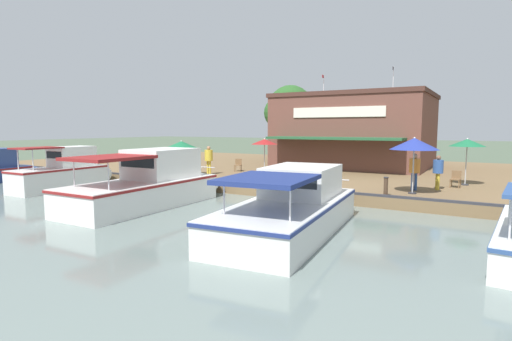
{
  "coord_description": "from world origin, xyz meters",
  "views": [
    {
      "loc": [
        17.54,
        9.26,
        3.6
      ],
      "look_at": [
        -1.0,
        -1.58,
        1.3
      ],
      "focal_mm": 28.0,
      "sensor_mm": 36.0,
      "label": 1
    }
  ],
  "objects_px": {
    "cafe_chair_facing_river": "(169,167)",
    "person_near_entrance": "(438,168)",
    "person_at_quay_edge": "(209,156)",
    "mooring_post": "(386,186)",
    "cafe_chair_under_first_umbrella": "(456,178)",
    "cafe_chair_beside_entrance": "(238,164)",
    "motorboat_outer_channel": "(69,173)",
    "motorboat_distant_upstream": "(156,184)",
    "patio_umbrella_mid_patio_right": "(181,145)",
    "cafe_chair_mid_patio": "(303,171)",
    "waterfront_restaurant": "(355,131)",
    "patio_umbrella_by_entrance": "(467,143)",
    "tree_upstream_bank": "(288,109)",
    "motorboat_fourth_along": "(298,205)",
    "cafe_chair_back_row_seat": "(302,169)",
    "patio_umbrella_far_corner": "(264,142)",
    "person_mid_patio": "(415,167)",
    "patio_umbrella_back_row": "(414,144)"
  },
  "relations": [
    {
      "from": "cafe_chair_facing_river",
      "to": "person_near_entrance",
      "type": "distance_m",
      "value": 15.7
    },
    {
      "from": "person_near_entrance",
      "to": "cafe_chair_under_first_umbrella",
      "type": "bearing_deg",
      "value": 150.41
    },
    {
      "from": "person_near_entrance",
      "to": "motorboat_outer_channel",
      "type": "distance_m",
      "value": 20.12
    },
    {
      "from": "mooring_post",
      "to": "cafe_chair_facing_river",
      "type": "bearing_deg",
      "value": -95.19
    },
    {
      "from": "waterfront_restaurant",
      "to": "person_near_entrance",
      "type": "height_order",
      "value": "waterfront_restaurant"
    },
    {
      "from": "person_near_entrance",
      "to": "motorboat_distant_upstream",
      "type": "xyz_separation_m",
      "value": [
        7.55,
        -11.17,
        -0.65
      ]
    },
    {
      "from": "cafe_chair_back_row_seat",
      "to": "patio_umbrella_far_corner",
      "type": "bearing_deg",
      "value": -96.05
    },
    {
      "from": "cafe_chair_back_row_seat",
      "to": "mooring_post",
      "type": "distance_m",
      "value": 7.57
    },
    {
      "from": "patio_umbrella_mid_patio_right",
      "to": "motorboat_distant_upstream",
      "type": "xyz_separation_m",
      "value": [
        5.83,
        3.5,
        -1.56
      ]
    },
    {
      "from": "patio_umbrella_far_corner",
      "to": "tree_upstream_bank",
      "type": "height_order",
      "value": "tree_upstream_bank"
    },
    {
      "from": "waterfront_restaurant",
      "to": "patio_umbrella_by_entrance",
      "type": "relative_size",
      "value": 4.51
    },
    {
      "from": "person_at_quay_edge",
      "to": "person_near_entrance",
      "type": "distance_m",
      "value": 13.51
    },
    {
      "from": "person_at_quay_edge",
      "to": "motorboat_distant_upstream",
      "type": "height_order",
      "value": "motorboat_distant_upstream"
    },
    {
      "from": "person_near_entrance",
      "to": "motorboat_distant_upstream",
      "type": "distance_m",
      "value": 13.5
    },
    {
      "from": "person_at_quay_edge",
      "to": "tree_upstream_bank",
      "type": "relative_size",
      "value": 0.26
    },
    {
      "from": "patio_umbrella_back_row",
      "to": "person_mid_patio",
      "type": "bearing_deg",
      "value": -174.66
    },
    {
      "from": "person_at_quay_edge",
      "to": "mooring_post",
      "type": "distance_m",
      "value": 12.07
    },
    {
      "from": "person_mid_patio",
      "to": "cafe_chair_facing_river",
      "type": "bearing_deg",
      "value": -85.8
    },
    {
      "from": "person_near_entrance",
      "to": "cafe_chair_back_row_seat",
      "type": "bearing_deg",
      "value": -100.69
    },
    {
      "from": "cafe_chair_beside_entrance",
      "to": "motorboat_fourth_along",
      "type": "xyz_separation_m",
      "value": [
        10.42,
        9.25,
        -0.22
      ]
    },
    {
      "from": "waterfront_restaurant",
      "to": "cafe_chair_mid_patio",
      "type": "distance_m",
      "value": 9.93
    },
    {
      "from": "cafe_chair_under_first_umbrella",
      "to": "patio_umbrella_mid_patio_right",
      "type": "bearing_deg",
      "value": -79.05
    },
    {
      "from": "person_near_entrance",
      "to": "mooring_post",
      "type": "height_order",
      "value": "person_near_entrance"
    },
    {
      "from": "cafe_chair_mid_patio",
      "to": "motorboat_outer_channel",
      "type": "height_order",
      "value": "motorboat_outer_channel"
    },
    {
      "from": "patio_umbrella_far_corner",
      "to": "patio_umbrella_mid_patio_right",
      "type": "xyz_separation_m",
      "value": [
        3.49,
        -4.05,
        -0.14
      ]
    },
    {
      "from": "motorboat_distant_upstream",
      "to": "tree_upstream_bank",
      "type": "bearing_deg",
      "value": -170.84
    },
    {
      "from": "person_mid_patio",
      "to": "motorboat_distant_upstream",
      "type": "bearing_deg",
      "value": -56.56
    },
    {
      "from": "cafe_chair_facing_river",
      "to": "tree_upstream_bank",
      "type": "height_order",
      "value": "tree_upstream_bank"
    },
    {
      "from": "patio_umbrella_far_corner",
      "to": "tree_upstream_bank",
      "type": "distance_m",
      "value": 12.51
    },
    {
      "from": "person_mid_patio",
      "to": "motorboat_outer_channel",
      "type": "xyz_separation_m",
      "value": [
        5.81,
        -18.04,
        -0.73
      ]
    },
    {
      "from": "cafe_chair_mid_patio",
      "to": "cafe_chair_beside_entrance",
      "type": "relative_size",
      "value": 1.0
    },
    {
      "from": "cafe_chair_beside_entrance",
      "to": "person_at_quay_edge",
      "type": "height_order",
      "value": "person_at_quay_edge"
    },
    {
      "from": "patio_umbrella_mid_patio_right",
      "to": "cafe_chair_mid_patio",
      "type": "bearing_deg",
      "value": 106.76
    },
    {
      "from": "waterfront_restaurant",
      "to": "tree_upstream_bank",
      "type": "height_order",
      "value": "waterfront_restaurant"
    },
    {
      "from": "motorboat_outer_channel",
      "to": "tree_upstream_bank",
      "type": "distance_m",
      "value": 20.91
    },
    {
      "from": "person_near_entrance",
      "to": "person_at_quay_edge",
      "type": "bearing_deg",
      "value": -88.19
    },
    {
      "from": "cafe_chair_under_first_umbrella",
      "to": "cafe_chair_beside_entrance",
      "type": "distance_m",
      "value": 13.68
    },
    {
      "from": "waterfront_restaurant",
      "to": "motorboat_fourth_along",
      "type": "bearing_deg",
      "value": 10.42
    },
    {
      "from": "patio_umbrella_by_entrance",
      "to": "motorboat_fourth_along",
      "type": "relative_size",
      "value": 0.27
    },
    {
      "from": "cafe_chair_under_first_umbrella",
      "to": "patio_umbrella_back_row",
      "type": "bearing_deg",
      "value": -26.83
    },
    {
      "from": "mooring_post",
      "to": "patio_umbrella_by_entrance",
      "type": "bearing_deg",
      "value": 152.99
    },
    {
      "from": "patio_umbrella_back_row",
      "to": "cafe_chair_beside_entrance",
      "type": "bearing_deg",
      "value": -108.39
    },
    {
      "from": "patio_umbrella_back_row",
      "to": "person_mid_patio",
      "type": "distance_m",
      "value": 1.56
    },
    {
      "from": "motorboat_distant_upstream",
      "to": "patio_umbrella_mid_patio_right",
      "type": "bearing_deg",
      "value": -149.07
    },
    {
      "from": "motorboat_distant_upstream",
      "to": "person_mid_patio",
      "type": "bearing_deg",
      "value": 123.44
    },
    {
      "from": "cafe_chair_beside_entrance",
      "to": "person_at_quay_edge",
      "type": "bearing_deg",
      "value": -12.38
    },
    {
      "from": "patio_umbrella_far_corner",
      "to": "motorboat_outer_channel",
      "type": "height_order",
      "value": "patio_umbrella_far_corner"
    },
    {
      "from": "patio_umbrella_by_entrance",
      "to": "patio_umbrella_mid_patio_right",
      "type": "relative_size",
      "value": 1.12
    },
    {
      "from": "cafe_chair_facing_river",
      "to": "motorboat_outer_channel",
      "type": "xyz_separation_m",
      "value": [
        4.73,
        -3.42,
        -0.08
      ]
    },
    {
      "from": "cafe_chair_facing_river",
      "to": "cafe_chair_beside_entrance",
      "type": "bearing_deg",
      "value": 146.95
    }
  ]
}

